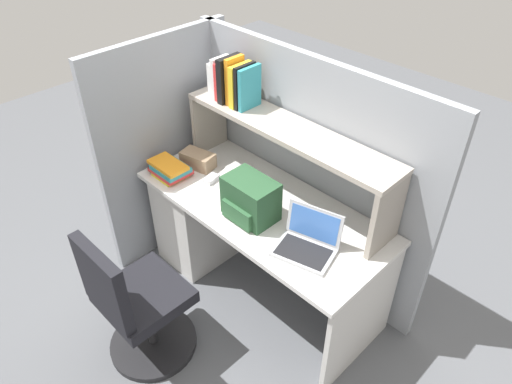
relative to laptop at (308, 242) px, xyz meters
name	(u,v)px	position (x,y,z in m)	size (l,w,h in m)	color
ground_plane	(261,286)	(-0.43, 0.10, -0.78)	(8.00, 8.00, 0.00)	#595B60
desk	(221,216)	(-0.82, 0.10, -0.38)	(1.60, 0.70, 0.73)	silver
cubicle_partition_rear	(304,172)	(-0.43, 0.48, -0.01)	(1.84, 0.05, 1.55)	gray
cubicle_partition_left	(169,147)	(-1.28, 0.05, -0.01)	(0.05, 1.06, 1.55)	gray
overhead_hutch	(287,141)	(-0.43, 0.30, 0.30)	(1.44, 0.28, 0.45)	gray
reference_books_on_shelf	(233,81)	(-0.88, 0.29, 0.53)	(0.32, 0.18, 0.29)	white
laptop	(308,242)	(0.00, 0.00, 0.00)	(0.36, 0.32, 0.22)	#B7BABF
backpack	(250,200)	(-0.41, -0.03, 0.07)	(0.30, 0.22, 0.25)	#264C2D
computer_mouse	(211,179)	(-0.83, 0.03, -0.03)	(0.06, 0.10, 0.03)	silver
paper_cup	(227,185)	(-0.67, 0.03, 0.00)	(0.08, 0.08, 0.11)	white
tissue_box	(198,160)	(-1.02, 0.08, 0.00)	(0.22, 0.12, 0.10)	#9E7F60
desk_book_stack	(170,169)	(-1.06, -0.11, 0.00)	(0.26, 0.19, 0.09)	yellow
office_chair	(137,308)	(-0.57, -0.76, -0.39)	(0.52, 0.52, 0.93)	black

